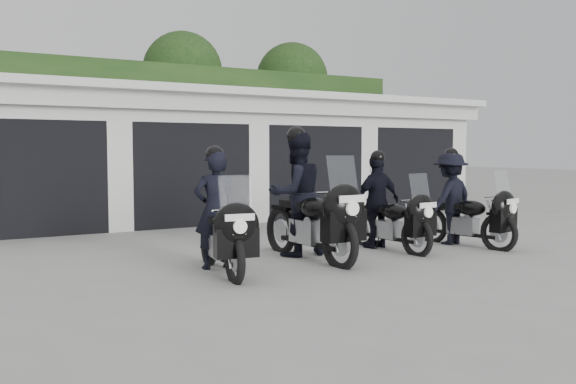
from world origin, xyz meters
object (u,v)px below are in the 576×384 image
police_bike_d (458,203)px  police_bike_a (220,221)px  police_bike_b (304,201)px  police_bike_c (384,206)px

police_bike_d → police_bike_a: bearing=170.0°
police_bike_b → police_bike_d: (2.94, -0.29, -0.13)m
police_bike_b → police_bike_c: police_bike_b is taller
police_bike_b → police_bike_d: bearing=-7.6°
police_bike_a → police_bike_d: bearing=10.0°
police_bike_b → police_bike_c: (1.57, 0.02, -0.15)m
police_bike_b → police_bike_c: bearing=-1.3°
police_bike_c → police_bike_d: police_bike_d is taller
police_bike_c → police_bike_a: bearing=-176.7°
police_bike_a → police_bike_d: 4.48m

